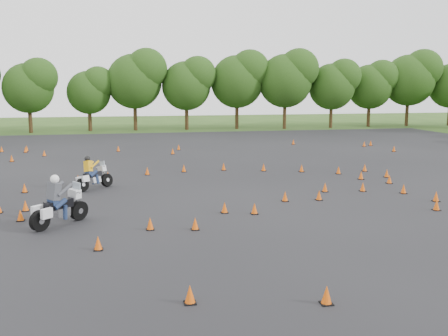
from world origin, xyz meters
TOP-DOWN VIEW (x-y plane):
  - ground at (0.00, 0.00)m, footprint 140.00×140.00m
  - asphalt_pad at (0.00, 6.00)m, footprint 62.00×62.00m
  - treeline at (2.68, 35.71)m, footprint 86.57×32.43m
  - traffic_cones at (-0.02, 5.62)m, footprint 36.23×32.71m
  - rider_grey at (-7.45, -0.96)m, footprint 2.40×2.43m
  - rider_yellow at (-6.44, 5.80)m, footprint 2.15×2.06m

SIDE VIEW (x-z plane):
  - ground at x=0.00m, z-range 0.00..0.00m
  - asphalt_pad at x=0.00m, z-range 0.01..0.01m
  - traffic_cones at x=-0.02m, z-range 0.01..0.46m
  - rider_yellow at x=-6.44m, z-range 0.00..1.77m
  - rider_grey at x=-7.45m, z-range 0.00..2.03m
  - treeline at x=2.68m, z-range -0.68..9.87m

